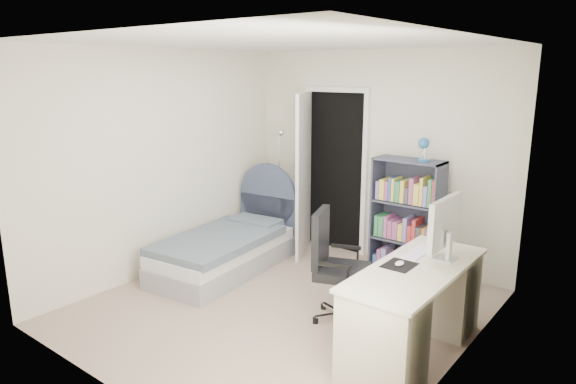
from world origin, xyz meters
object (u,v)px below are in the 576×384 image
Objects in this scene: nightstand at (262,214)px; office_chair at (333,260)px; bookcase at (407,224)px; desk at (415,306)px; floor_lamp at (280,199)px; bed at (228,248)px.

office_chair is (1.99, -1.30, 0.20)m from nightstand.
desk is (0.76, -1.43, -0.20)m from bookcase.
floor_lamp reaches higher than nightstand.
bookcase is (2.09, 0.03, 0.24)m from nightstand.
bed is at bearing -70.60° from nightstand.
desk is at bearing -26.23° from nightstand.
bed is 1.23× the size of desk.
nightstand is 2.38m from office_chair.
bed is 1.08m from nightstand.
bookcase is at bearing 85.66° from office_chair.
office_chair is at bearing -94.34° from bookcase.
bookcase is at bearing 0.86° from floor_lamp.
desk is (2.84, -1.40, 0.04)m from nightstand.
nightstand is 0.41m from floor_lamp.
bed is 1.69m from office_chair.
bed is 1.20× the size of bookcase.
desk is at bearing -7.05° from office_chair.
bed is 1.83× the size of office_chair.
office_chair is at bearing 172.95° from desk.
floor_lamp is at bearing 150.97° from desk.
bookcase reaches higher than bed.
office_chair reaches higher than nightstand.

